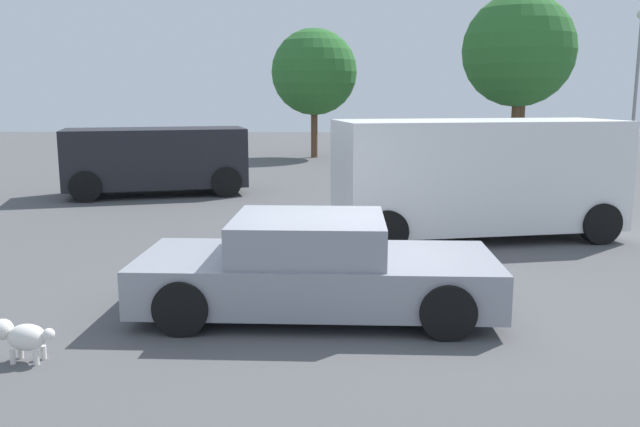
% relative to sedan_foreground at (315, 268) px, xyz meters
% --- Properties ---
extents(ground_plane, '(80.00, 80.00, 0.00)m').
position_rel_sedan_foreground_xyz_m(ground_plane, '(0.40, 0.24, -0.57)').
color(ground_plane, '#515154').
extents(sedan_foreground, '(4.44, 2.02, 1.22)m').
position_rel_sedan_foreground_xyz_m(sedan_foreground, '(0.00, 0.00, 0.00)').
color(sedan_foreground, gray).
rests_on(sedan_foreground, ground_plane).
extents(dog, '(0.68, 0.30, 0.45)m').
position_rel_sedan_foreground_xyz_m(dog, '(-2.96, -1.62, -0.29)').
color(dog, white).
rests_on(dog, ground_plane).
extents(van_white, '(5.55, 3.04, 2.23)m').
position_rel_sedan_foreground_xyz_m(van_white, '(2.94, 4.47, 0.64)').
color(van_white, white).
rests_on(van_white, ground_plane).
extents(suv_dark, '(5.11, 3.19, 1.80)m').
position_rel_sedan_foreground_xyz_m(suv_dark, '(-4.58, 9.82, 0.43)').
color(suv_dark, black).
rests_on(suv_dark, ground_plane).
extents(light_post_near, '(0.44, 0.44, 6.25)m').
position_rel_sedan_foreground_xyz_m(light_post_near, '(13.18, 20.83, 3.69)').
color(light_post_near, gray).
rests_on(light_post_near, ground_plane).
extents(tree_back_left, '(4.13, 4.13, 6.42)m').
position_rel_sedan_foreground_xyz_m(tree_back_left, '(9.33, 24.44, 3.76)').
color(tree_back_left, brown).
rests_on(tree_back_left, ground_plane).
extents(tree_back_center, '(3.66, 3.66, 5.49)m').
position_rel_sedan_foreground_xyz_m(tree_back_center, '(-0.58, 20.69, 3.08)').
color(tree_back_center, brown).
rests_on(tree_back_center, ground_plane).
extents(tree_back_right, '(4.35, 4.35, 6.57)m').
position_rel_sedan_foreground_xyz_m(tree_back_right, '(7.42, 18.35, 3.82)').
color(tree_back_right, brown).
rests_on(tree_back_right, ground_plane).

